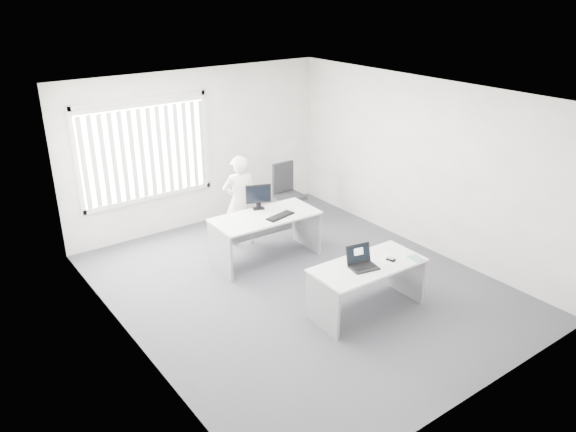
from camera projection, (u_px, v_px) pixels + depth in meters
ground at (300, 286)px, 8.29m from camera, size 6.00×6.00×0.00m
wall_back at (198, 149)px, 9.98m from camera, size 5.00×0.02×2.80m
wall_front at (486, 285)px, 5.52m from camera, size 5.00×0.02×2.80m
wall_left at (127, 244)px, 6.39m from camera, size 0.02×6.00×2.80m
wall_right at (423, 165)px, 9.11m from camera, size 0.02×6.00×2.80m
ceiling at (302, 96)px, 7.21m from camera, size 5.00×6.00×0.02m
window at (145, 150)px, 9.35m from camera, size 2.32×0.06×1.76m
blinds at (147, 153)px, 9.31m from camera, size 2.20×0.10×1.50m
desk_near at (367, 277)px, 7.48m from camera, size 1.57×0.77×0.71m
desk_far at (266, 228)px, 8.87m from camera, size 1.70×0.84×0.77m
office_chair at (288, 203)px, 10.47m from camera, size 0.62×0.62×1.08m
person at (240, 201)px, 9.33m from camera, size 0.64×0.50×1.56m
laptop at (364, 259)px, 7.24m from camera, size 0.41×0.38×0.28m
paper_sheet at (388, 258)px, 7.56m from camera, size 0.36×0.31×0.00m
mouse at (391, 259)px, 7.49m from camera, size 0.09×0.13×0.05m
booklet at (416, 258)px, 7.55m from camera, size 0.17×0.22×0.01m
keyboard at (280, 216)px, 8.74m from camera, size 0.52×0.27×0.02m
monitor at (258, 197)px, 8.97m from camera, size 0.43×0.26×0.41m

